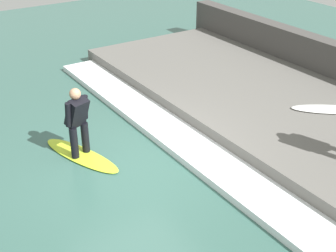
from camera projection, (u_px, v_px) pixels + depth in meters
The scene contains 6 objects.
ground_plane at pixel (135, 167), 9.31m from camera, with size 28.00×28.00×0.00m, color #386056.
concrete_ledge at pixel (280, 110), 11.16m from camera, with size 4.40×12.16×0.39m, color #66635E.
wave_foam_crest at pixel (189, 145), 9.92m from camera, with size 0.96×11.55×0.15m, color white.
surfboard_riding at pixel (81, 155), 9.65m from camera, with size 1.14×2.14×0.06m.
surfer_riding at pixel (78, 119), 9.26m from camera, with size 0.53×0.51×1.47m.
surfboard_spare at pixel (330, 109), 10.69m from camera, with size 1.65×1.45×0.06m.
Camera 1 is at (-3.77, -6.91, 5.09)m, focal length 50.00 mm.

